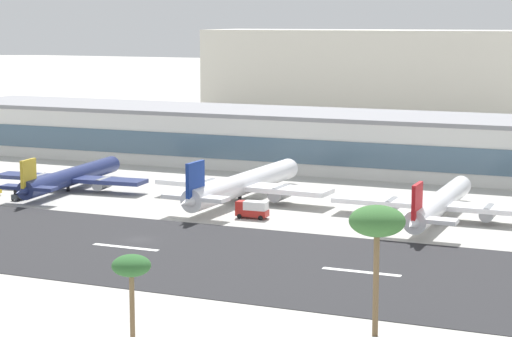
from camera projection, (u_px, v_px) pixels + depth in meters
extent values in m
plane|color=#B2AFA8|center=(140.00, 240.00, 164.96)|extent=(1400.00, 1400.00, 0.00)
cube|color=#262628|center=(122.00, 247.00, 159.66)|extent=(800.00, 43.07, 0.08)
cube|color=white|center=(126.00, 247.00, 159.41)|extent=(12.00, 1.20, 0.01)
cube|color=white|center=(361.00, 272.00, 143.90)|extent=(12.00, 1.20, 0.01)
cube|color=silver|center=(319.00, 142.00, 244.47)|extent=(204.79, 28.25, 12.92)
cube|color=#476075|center=(299.00, 151.00, 231.59)|extent=(198.65, 0.30, 5.81)
cube|color=gray|center=(319.00, 114.00, 243.42)|extent=(206.84, 28.54, 1.00)
cube|color=beige|center=(364.00, 75.00, 361.82)|extent=(118.41, 34.04, 32.84)
cylinder|color=navy|center=(72.00, 176.00, 212.92)|extent=(6.97, 38.50, 3.83)
sphere|color=navy|center=(112.00, 164.00, 230.90)|extent=(3.64, 3.64, 3.64)
cone|color=navy|center=(25.00, 191.00, 194.95)|extent=(4.00, 7.16, 3.45)
cube|color=navy|center=(70.00, 179.00, 212.26)|extent=(34.87, 8.57, 0.84)
cylinder|color=gray|center=(103.00, 184.00, 209.94)|extent=(2.92, 5.55, 2.49)
cylinder|color=gray|center=(39.00, 180.00, 214.79)|extent=(2.92, 5.55, 2.49)
cube|color=navy|center=(29.00, 188.00, 196.33)|extent=(11.95, 4.12, 0.67)
cube|color=gold|center=(28.00, 175.00, 195.93)|extent=(1.04, 5.21, 6.13)
cylinder|color=black|center=(68.00, 189.00, 211.50)|extent=(0.69, 0.69, 1.05)
cylinder|color=white|center=(245.00, 183.00, 200.90)|extent=(6.50, 45.03, 4.49)
sphere|color=white|center=(289.00, 168.00, 220.89)|extent=(4.26, 4.26, 4.26)
cone|color=white|center=(191.00, 201.00, 180.91)|extent=(4.40, 8.25, 4.04)
cube|color=white|center=(243.00, 186.00, 200.17)|extent=(38.00, 8.42, 0.99)
cylinder|color=gray|center=(280.00, 193.00, 196.65)|extent=(3.20, 6.41, 2.92)
cylinder|color=gray|center=(206.00, 187.00, 203.93)|extent=(3.20, 6.41, 2.92)
cube|color=white|center=(195.00, 197.00, 182.45)|extent=(12.98, 4.28, 0.79)
cube|color=navy|center=(195.00, 181.00, 181.97)|extent=(0.99, 6.08, 7.18)
cylinder|color=black|center=(240.00, 199.00, 199.34)|extent=(0.81, 0.81, 1.23)
cylinder|color=white|center=(440.00, 202.00, 181.82)|extent=(4.36, 40.47, 4.04)
sphere|color=white|center=(461.00, 186.00, 200.26)|extent=(3.84, 3.84, 3.84)
cone|color=white|center=(414.00, 223.00, 163.37)|extent=(3.70, 7.31, 3.64)
cube|color=white|center=(439.00, 205.00, 181.14)|extent=(40.30, 6.38, 0.89)
cylinder|color=gray|center=(489.00, 213.00, 177.80)|extent=(2.67, 5.68, 2.63)
cylinder|color=gray|center=(391.00, 206.00, 184.70)|extent=(2.67, 5.68, 2.63)
cube|color=white|center=(417.00, 219.00, 164.79)|extent=(13.71, 3.44, 0.71)
cube|color=red|center=(417.00, 202.00, 164.36)|extent=(0.69, 5.46, 6.47)
cylinder|color=black|center=(437.00, 218.00, 180.36)|extent=(0.73, 0.73, 1.11)
cube|color=#2D3338|center=(19.00, 196.00, 201.19)|extent=(2.06, 3.40, 1.00)
cube|color=black|center=(19.00, 192.00, 201.04)|extent=(1.55, 2.09, 0.90)
cylinder|color=black|center=(13.00, 199.00, 200.74)|extent=(0.37, 0.63, 0.60)
cylinder|color=black|center=(18.00, 200.00, 199.91)|extent=(0.37, 0.63, 0.60)
cylinder|color=black|center=(21.00, 197.00, 202.62)|extent=(0.37, 0.63, 0.60)
cylinder|color=black|center=(26.00, 198.00, 201.79)|extent=(0.37, 0.63, 0.60)
cube|color=#B2231E|center=(252.00, 213.00, 182.78)|extent=(6.11, 2.69, 1.20)
cube|color=silver|center=(256.00, 206.00, 182.32)|extent=(4.43, 2.51, 1.60)
cube|color=#B2231E|center=(241.00, 205.00, 183.31)|extent=(1.79, 2.29, 1.50)
cylinder|color=black|center=(244.00, 214.00, 184.70)|extent=(0.91, 0.32, 0.90)
cylinder|color=black|center=(239.00, 216.00, 182.48)|extent=(0.91, 0.32, 0.90)
cylinder|color=black|center=(265.00, 215.00, 183.26)|extent=(0.91, 0.32, 0.90)
cylinder|color=black|center=(261.00, 218.00, 181.04)|extent=(0.91, 0.32, 0.90)
cylinder|color=brown|center=(376.00, 279.00, 114.14)|extent=(0.69, 0.69, 13.78)
ellipsoid|color=#386B33|center=(377.00, 221.00, 113.09)|extent=(6.58, 6.58, 3.62)
cylinder|color=brown|center=(132.00, 315.00, 104.80)|extent=(0.55, 0.55, 10.96)
ellipsoid|color=#2D602D|center=(131.00, 266.00, 103.97)|extent=(4.21, 4.21, 2.32)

